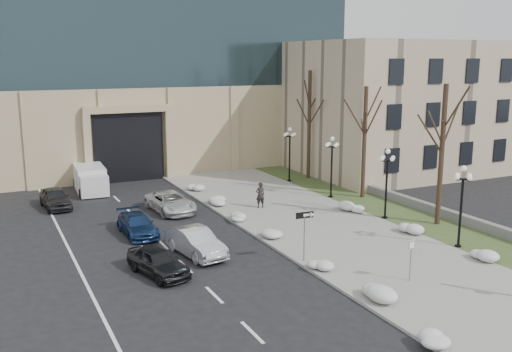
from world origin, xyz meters
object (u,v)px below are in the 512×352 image
(car_e, at_px, (55,198))
(lamppost_a, at_px, (462,195))
(car_b, at_px, (196,242))
(pedestrian, at_px, (260,195))
(lamppost_b, at_px, (387,174))
(car_d, at_px, (170,202))
(lamppost_c, at_px, (332,159))
(car_a, at_px, (158,261))
(box_truck, at_px, (90,179))
(lamppost_d, at_px, (290,147))
(keep_sign, at_px, (411,252))
(car_c, at_px, (137,225))
(one_way_sign, at_px, (308,221))

(car_e, bearing_deg, lamppost_a, -49.24)
(car_b, bearing_deg, lamppost_a, -30.67)
(pedestrian, bearing_deg, lamppost_b, 137.76)
(car_d, distance_m, pedestrian, 6.31)
(lamppost_b, distance_m, lamppost_c, 6.50)
(car_b, height_order, car_e, car_b)
(car_a, xyz_separation_m, car_d, (4.15, 11.12, -0.00))
(pedestrian, distance_m, box_truck, 14.89)
(lamppost_d, bearing_deg, lamppost_c, -90.00)
(keep_sign, distance_m, lamppost_b, 11.07)
(car_d, distance_m, car_e, 8.46)
(keep_sign, relative_size, lamppost_d, 0.45)
(car_d, xyz_separation_m, box_truck, (-3.84, 9.12, 0.27))
(box_truck, relative_size, lamppost_c, 1.34)
(car_c, height_order, lamppost_d, lamppost_d)
(one_way_sign, bearing_deg, lamppost_b, 33.18)
(car_c, xyz_separation_m, box_truck, (-0.43, 13.33, 0.33))
(car_c, distance_m, pedestrian, 9.60)
(car_d, distance_m, one_way_sign, 13.38)
(car_e, distance_m, lamppost_b, 23.24)
(car_c, relative_size, keep_sign, 2.05)
(keep_sign, bearing_deg, lamppost_d, 69.63)
(car_c, bearing_deg, one_way_sign, -53.23)
(lamppost_a, height_order, lamppost_c, same)
(car_a, distance_m, keep_sign, 12.24)
(pedestrian, xyz_separation_m, box_truck, (-9.79, 11.22, -0.07))
(box_truck, bearing_deg, lamppost_a, -52.80)
(car_e, relative_size, pedestrian, 2.33)
(car_e, relative_size, lamppost_b, 0.90)
(pedestrian, relative_size, lamppost_b, 0.39)
(car_b, bearing_deg, car_e, 102.72)
(car_e, xyz_separation_m, pedestrian, (13.03, -6.72, 0.31))
(car_b, bearing_deg, car_c, 101.60)
(car_a, bearing_deg, box_truck, 74.75)
(keep_sign, height_order, lamppost_c, lamppost_c)
(pedestrian, height_order, lamppost_a, lamppost_a)
(car_a, bearing_deg, car_e, 86.17)
(keep_sign, bearing_deg, car_d, 104.47)
(car_a, xyz_separation_m, lamppost_b, (16.37, 3.00, 2.38))
(lamppost_a, bearing_deg, keep_sign, -154.87)
(box_truck, relative_size, lamppost_d, 1.34)
(car_a, xyz_separation_m, lamppost_c, (16.37, 9.50, 2.38))
(pedestrian, bearing_deg, car_e, -25.74)
(car_d, xyz_separation_m, lamppost_d, (12.22, 4.88, 2.38))
(car_d, bearing_deg, pedestrian, -24.39)
(lamppost_a, distance_m, lamppost_b, 6.50)
(lamppost_b, xyz_separation_m, lamppost_c, (0.00, 6.50, 0.00))
(car_a, relative_size, car_d, 0.82)
(car_b, bearing_deg, car_a, -153.78)
(keep_sign, distance_m, lamppost_c, 16.89)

